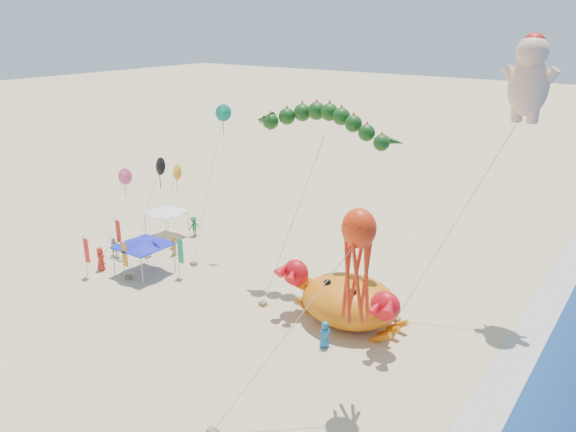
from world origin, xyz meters
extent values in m
plane|color=#D1B784|center=(0.00, 0.00, 0.00)|extent=(320.00, 320.00, 0.00)
plane|color=silver|center=(12.00, 0.00, 0.01)|extent=(320.00, 320.00, 0.00)
ellipsoid|color=orange|center=(2.16, 2.78, 1.49)|extent=(6.73, 5.76, 2.99)
sphere|color=red|center=(-1.18, 1.52, 2.82)|extent=(1.77, 1.77, 1.77)
sphere|color=black|center=(1.22, 1.73, 2.82)|extent=(0.46, 0.46, 0.46)
sphere|color=red|center=(5.50, 1.52, 2.82)|extent=(1.77, 1.77, 1.77)
sphere|color=black|center=(3.09, 1.73, 2.82)|extent=(0.46, 0.46, 0.46)
cone|color=#123F11|center=(-6.35, 5.77, 11.67)|extent=(1.38, 1.02, 1.13)
cylinder|color=#B2B2B2|center=(-2.65, 3.54, 5.63)|extent=(1.93, 4.51, 10.98)
cube|color=olive|center=(-3.59, 1.31, 0.12)|extent=(0.50, 0.35, 0.25)
ellipsoid|color=#FDC59B|center=(9.34, 10.30, 14.43)|extent=(2.32, 1.91, 3.41)
sphere|color=#FDC59B|center=(9.34, 10.09, 16.42)|extent=(1.78, 1.78, 1.78)
ellipsoid|color=red|center=(9.34, 10.19, 17.05)|extent=(1.15, 1.15, 0.81)
cylinder|color=#B2B2B2|center=(6.97, 7.45, 6.61)|extent=(4.79, 5.76, 12.94)
cube|color=olive|center=(4.61, 4.59, 0.12)|extent=(0.50, 0.35, 0.25)
ellipsoid|color=#F7320D|center=(6.03, -3.71, 9.18)|extent=(1.65, 1.49, 1.90)
cylinder|color=#B2B2B2|center=(4.08, -6.77, 4.39)|extent=(3.95, 6.17, 8.50)
cube|color=olive|center=(2.13, -9.83, 0.12)|extent=(0.50, 0.35, 0.25)
cylinder|color=gray|center=(-15.55, -1.39, 1.10)|extent=(0.06, 0.06, 2.20)
cylinder|color=gray|center=(-12.39, -1.39, 1.10)|extent=(0.06, 0.06, 2.20)
cylinder|color=gray|center=(-15.55, 1.78, 1.10)|extent=(0.06, 0.06, 2.20)
cylinder|color=gray|center=(-12.39, 1.78, 1.10)|extent=(0.06, 0.06, 2.20)
cube|color=#141BB6|center=(-13.97, 0.20, 2.24)|extent=(3.40, 3.40, 0.08)
cone|color=#141BB6|center=(-13.97, 0.20, 2.48)|extent=(3.74, 3.74, 0.45)
cylinder|color=gray|center=(-19.61, 5.20, 1.10)|extent=(0.06, 0.06, 2.20)
cylinder|color=gray|center=(-16.98, 5.20, 1.10)|extent=(0.06, 0.06, 2.20)
cylinder|color=gray|center=(-19.61, 7.83, 1.10)|extent=(0.06, 0.06, 2.20)
cylinder|color=gray|center=(-16.98, 7.83, 1.10)|extent=(0.06, 0.06, 2.20)
cube|color=white|center=(-18.30, 6.52, 2.24)|extent=(2.87, 2.87, 0.08)
cone|color=white|center=(-18.30, 6.52, 2.48)|extent=(3.16, 3.16, 0.45)
cylinder|color=gray|center=(-14.32, -1.47, 1.60)|extent=(0.05, 0.05, 3.20)
cube|color=orange|center=(-14.04, -1.47, 2.10)|extent=(0.50, 0.04, 1.90)
cylinder|color=gray|center=(-17.17, -2.65, 1.60)|extent=(0.05, 0.05, 3.20)
cube|color=red|center=(-16.89, -2.65, 2.10)|extent=(0.50, 0.04, 1.90)
cylinder|color=gray|center=(-18.46, 1.27, 1.60)|extent=(0.05, 0.05, 3.20)
cube|color=red|center=(-18.18, 1.27, 2.10)|extent=(0.50, 0.04, 1.90)
cylinder|color=gray|center=(-11.45, 1.29, 1.60)|extent=(0.05, 0.05, 3.20)
cube|color=#1BA368|center=(-11.17, 1.29, 2.10)|extent=(0.50, 0.04, 1.90)
imported|color=red|center=(-17.14, -1.39, 0.93)|extent=(1.00, 0.74, 1.86)
imported|color=silver|center=(-18.46, 0.90, 0.79)|extent=(0.92, 0.81, 1.58)
imported|color=#257134|center=(-16.43, 7.95, 0.88)|extent=(0.86, 1.24, 1.77)
imported|color=yellow|center=(-14.69, 3.86, 0.79)|extent=(0.42, 0.94, 1.57)
imported|color=#1E75B3|center=(2.47, -0.56, 0.83)|extent=(0.90, 0.96, 1.65)
imported|color=#1C54A6|center=(-16.15, 2.45, 0.79)|extent=(0.63, 0.69, 1.58)
cone|color=black|center=(-13.44, 1.85, 8.06)|extent=(1.30, 0.51, 1.32)
cylinder|color=#B2B2B2|center=(-13.19, 0.35, 4.06)|extent=(0.55, 3.04, 7.83)
cube|color=olive|center=(-12.94, -1.15, 0.12)|extent=(0.50, 0.35, 0.25)
cone|color=#ED4F7D|center=(-17.83, 2.08, 6.53)|extent=(1.30, 0.51, 1.32)
cylinder|color=#B2B2B2|center=(-17.58, 0.58, 3.29)|extent=(0.55, 3.04, 6.30)
cube|color=olive|center=(-17.33, -0.92, 0.12)|extent=(0.50, 0.35, 0.25)
cone|color=#FFAA1C|center=(-16.21, 6.05, 6.27)|extent=(1.30, 0.51, 1.32)
cylinder|color=#B2B2B2|center=(-15.96, 4.55, 3.16)|extent=(0.55, 3.04, 6.04)
cube|color=olive|center=(-15.71, 3.05, 0.12)|extent=(0.50, 0.35, 0.25)
cone|color=#0C8862|center=(-11.71, 7.06, 11.43)|extent=(1.30, 0.51, 1.32)
cylinder|color=#B2B2B2|center=(-11.46, 5.56, 5.74)|extent=(0.55, 3.04, 11.19)
cube|color=olive|center=(-11.21, 4.06, 0.12)|extent=(0.50, 0.35, 0.25)
camera|label=1|loc=(17.24, -25.06, 18.19)|focal=35.00mm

